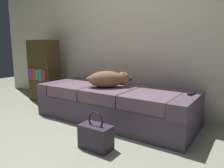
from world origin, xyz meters
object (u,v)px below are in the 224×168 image
at_px(dog_tan, 109,79).
at_px(tv_remote, 192,94).
at_px(couch, 114,104).
at_px(bookshelf, 44,71).
at_px(handbag, 96,136).

xyz_separation_m(dog_tan, tv_remote, (1.03, 0.15, -0.10)).
bearing_deg(couch, bookshelf, 174.04).
bearing_deg(dog_tan, handbag, -64.65).
bearing_deg(handbag, tv_remote, 53.68).
bearing_deg(tv_remote, dog_tan, -167.48).
distance_m(tv_remote, handbag, 1.18).
relative_size(handbag, bookshelf, 0.34).
bearing_deg(handbag, couch, 110.92).
distance_m(dog_tan, tv_remote, 1.04).
xyz_separation_m(handbag, bookshelf, (-1.93, 0.96, 0.42)).
bearing_deg(couch, dog_tan, -147.47).
bearing_deg(dog_tan, bookshelf, 172.56).
xyz_separation_m(tv_remote, handbag, (-0.67, -0.91, -0.34)).
height_order(handbag, bookshelf, bookshelf).
distance_m(couch, dog_tan, 0.35).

